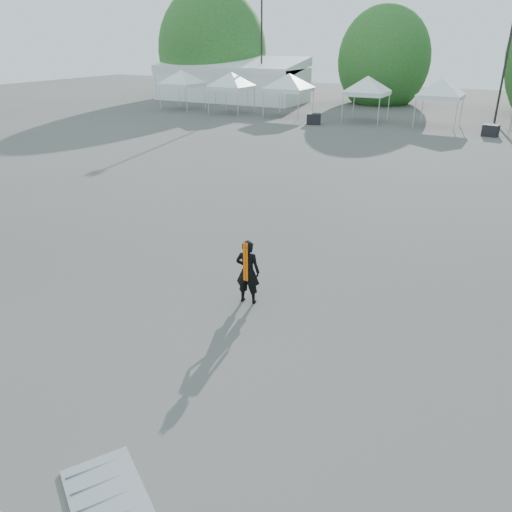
% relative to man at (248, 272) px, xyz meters
% --- Properties ---
extents(ground, '(120.00, 120.00, 0.00)m').
position_rel_man_xyz_m(ground, '(-0.03, 1.28, -0.81)').
color(ground, '#474442').
rests_on(ground, ground).
extents(marquee, '(15.00, 6.25, 4.23)m').
position_rel_man_xyz_m(marquee, '(-22.03, 36.28, 1.16)').
color(marquee, white).
rests_on(marquee, ground).
extents(light_pole_west, '(0.60, 0.25, 10.30)m').
position_rel_man_xyz_m(light_pole_west, '(-18.03, 35.28, 4.96)').
color(light_pole_west, black).
rests_on(light_pole_west, ground).
extents(light_pole_east, '(0.60, 0.25, 9.80)m').
position_rel_man_xyz_m(light_pole_east, '(2.97, 33.28, 4.70)').
color(light_pole_east, black).
rests_on(light_pole_east, ground).
extents(tree_far_w, '(4.80, 4.80, 7.30)m').
position_rel_man_xyz_m(tree_far_w, '(-26.03, 39.28, 3.73)').
color(tree_far_w, '#382314').
rests_on(tree_far_w, ground).
extents(tree_mid_w, '(4.16, 4.16, 6.33)m').
position_rel_man_xyz_m(tree_mid_w, '(-8.03, 41.28, 3.12)').
color(tree_mid_w, '#382314').
rests_on(tree_mid_w, ground).
extents(tent_a, '(4.32, 4.32, 3.88)m').
position_rel_man_xyz_m(tent_a, '(-22.48, 28.62, 2.25)').
color(tent_a, silver).
rests_on(tent_a, ground).
extents(tent_b, '(4.29, 4.29, 3.88)m').
position_rel_man_xyz_m(tent_b, '(-17.21, 28.29, 2.25)').
color(tent_b, silver).
rests_on(tent_b, ground).
extents(tent_c, '(4.60, 4.60, 3.88)m').
position_rel_man_xyz_m(tent_c, '(-12.23, 28.92, 2.25)').
color(tent_c, silver).
rests_on(tent_c, ground).
extents(tent_d, '(4.20, 4.20, 3.88)m').
position_rel_man_xyz_m(tent_d, '(-5.89, 29.17, 2.25)').
color(tent_d, silver).
rests_on(tent_d, ground).
extents(tent_e, '(4.23, 4.23, 3.88)m').
position_rel_man_xyz_m(tent_e, '(-0.61, 29.42, 2.25)').
color(tent_e, silver).
rests_on(tent_e, ground).
extents(man, '(0.65, 0.49, 1.62)m').
position_rel_man_xyz_m(man, '(0.00, 0.00, 0.00)').
color(man, black).
rests_on(man, ground).
extents(barrier_mid, '(2.23, 1.91, 0.06)m').
position_rel_man_xyz_m(barrier_mid, '(1.20, -6.03, -0.78)').
color(barrier_mid, '#A7AAAF').
rests_on(barrier_mid, ground).
extents(crate_west, '(1.19, 1.04, 0.78)m').
position_rel_man_xyz_m(crate_west, '(-8.87, 26.13, -0.42)').
color(crate_west, black).
rests_on(crate_west, ground).
extents(crate_mid, '(1.06, 0.89, 0.74)m').
position_rel_man_xyz_m(crate_mid, '(3.17, 27.00, -0.44)').
color(crate_mid, black).
rests_on(crate_mid, ground).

